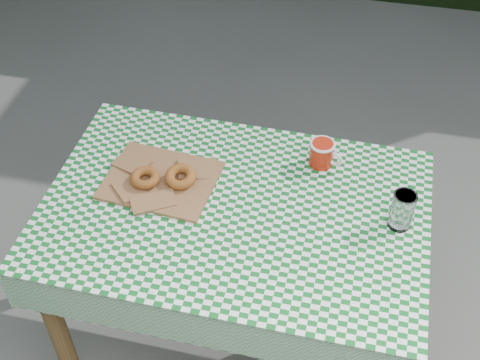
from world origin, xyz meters
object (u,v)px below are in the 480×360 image
drinking_glass (402,210)px  coffee_mug (322,153)px  table (235,285)px  paper_bag (161,179)px

drinking_glass → coffee_mug: bearing=140.0°
table → paper_bag: bearing=167.2°
coffee_mug → drinking_glass: 0.32m
paper_bag → coffee_mug: coffee_mug is taller
table → drinking_glass: drinking_glass is taller
drinking_glass → table: bearing=-175.8°
table → coffee_mug: bearing=48.6°
table → coffee_mug: 0.54m
table → drinking_glass: (0.47, 0.03, 0.44)m
table → paper_bag: (-0.24, 0.06, 0.39)m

